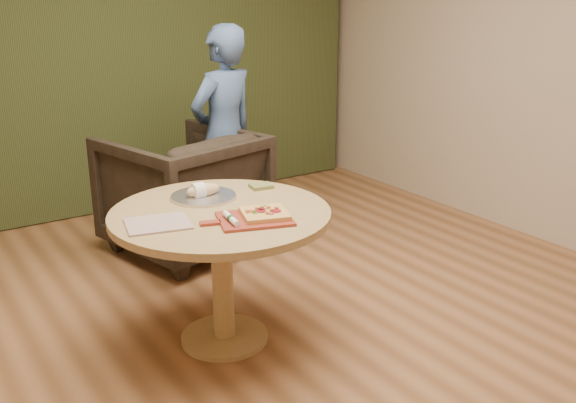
% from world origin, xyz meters
% --- Properties ---
extents(room_shell, '(5.04, 6.04, 2.84)m').
position_xyz_m(room_shell, '(0.00, 0.00, 1.40)').
color(room_shell, '#9B653E').
rests_on(room_shell, ground).
extents(curtain, '(4.80, 0.14, 2.78)m').
position_xyz_m(curtain, '(0.00, 2.90, 1.40)').
color(curtain, '#2A3418').
rests_on(curtain, ground).
extents(pedestal_table, '(1.14, 1.14, 0.75)m').
position_xyz_m(pedestal_table, '(-0.24, 0.40, 0.61)').
color(pedestal_table, tan).
rests_on(pedestal_table, ground).
extents(pizza_paddle, '(0.47, 0.37, 0.01)m').
position_xyz_m(pizza_paddle, '(-0.18, 0.18, 0.76)').
color(pizza_paddle, maroon).
rests_on(pizza_paddle, pedestal_table).
extents(flatbread_pizza, '(0.28, 0.28, 0.04)m').
position_xyz_m(flatbread_pizza, '(-0.11, 0.17, 0.78)').
color(flatbread_pizza, '#E1AE58').
rests_on(flatbread_pizza, pizza_paddle).
extents(cutlery_roll, '(0.06, 0.20, 0.03)m').
position_xyz_m(cutlery_roll, '(-0.29, 0.19, 0.78)').
color(cutlery_roll, white).
rests_on(cutlery_roll, pizza_paddle).
extents(newspaper, '(0.35, 0.31, 0.01)m').
position_xyz_m(newspaper, '(-0.59, 0.38, 0.76)').
color(newspaper, beige).
rests_on(newspaper, pedestal_table).
extents(serving_tray, '(0.36, 0.36, 0.02)m').
position_xyz_m(serving_tray, '(-0.21, 0.64, 0.76)').
color(serving_tray, silver).
rests_on(serving_tray, pedestal_table).
extents(bread_roll, '(0.19, 0.09, 0.09)m').
position_xyz_m(bread_roll, '(-0.22, 0.64, 0.79)').
color(bread_roll, '#E4BC8B').
rests_on(bread_roll, serving_tray).
extents(green_packet, '(0.13, 0.12, 0.02)m').
position_xyz_m(green_packet, '(0.14, 0.62, 0.76)').
color(green_packet, brown).
rests_on(green_packet, pedestal_table).
extents(armchair, '(1.13, 1.08, 0.97)m').
position_xyz_m(armchair, '(0.14, 1.70, 0.49)').
color(armchair, black).
rests_on(armchair, ground).
extents(person_standing, '(0.67, 0.52, 1.60)m').
position_xyz_m(person_standing, '(0.51, 1.74, 0.80)').
color(person_standing, '#3D5884').
rests_on(person_standing, ground).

